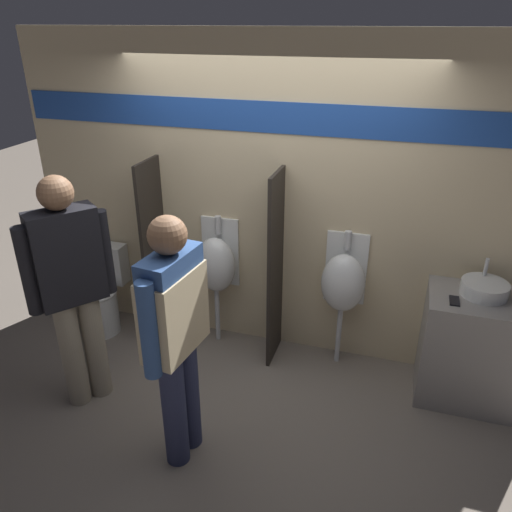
% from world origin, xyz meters
% --- Properties ---
extents(ground_plane, '(16.00, 16.00, 0.00)m').
position_xyz_m(ground_plane, '(0.00, 0.00, 0.00)').
color(ground_plane, '#70665B').
extents(display_wall, '(4.49, 0.07, 2.70)m').
position_xyz_m(display_wall, '(0.00, 0.60, 1.36)').
color(display_wall, beige).
rests_on(display_wall, ground_plane).
extents(sink_counter, '(0.86, 0.56, 0.89)m').
position_xyz_m(sink_counter, '(1.76, 0.29, 0.45)').
color(sink_counter, gray).
rests_on(sink_counter, ground_plane).
extents(sink_basin, '(0.34, 0.34, 0.24)m').
position_xyz_m(sink_basin, '(1.71, 0.35, 0.95)').
color(sink_basin, silver).
rests_on(sink_basin, sink_counter).
extents(cell_phone, '(0.07, 0.14, 0.01)m').
position_xyz_m(cell_phone, '(1.51, 0.18, 0.90)').
color(cell_phone, black).
rests_on(cell_phone, sink_counter).
extents(divider_near_counter, '(0.03, 0.41, 1.69)m').
position_xyz_m(divider_near_counter, '(-1.02, 0.37, 0.85)').
color(divider_near_counter, '#28231E').
rests_on(divider_near_counter, ground_plane).
extents(divider_mid, '(0.03, 0.41, 1.69)m').
position_xyz_m(divider_mid, '(0.11, 0.37, 0.85)').
color(divider_mid, '#28231E').
rests_on(divider_mid, ground_plane).
extents(urinal_near_counter, '(0.36, 0.27, 1.21)m').
position_xyz_m(urinal_near_counter, '(-0.46, 0.44, 0.78)').
color(urinal_near_counter, silver).
rests_on(urinal_near_counter, ground_plane).
extents(urinal_far, '(0.36, 0.27, 1.21)m').
position_xyz_m(urinal_far, '(0.67, 0.44, 0.78)').
color(urinal_far, silver).
rests_on(urinal_far, ground_plane).
extents(toilet, '(0.37, 0.53, 0.95)m').
position_xyz_m(toilet, '(-1.58, 0.29, 0.33)').
color(toilet, silver).
rests_on(toilet, ground_plane).
extents(person_in_vest, '(0.27, 0.61, 1.76)m').
position_xyz_m(person_in_vest, '(-0.19, -0.91, 1.02)').
color(person_in_vest, '#282D4C').
rests_on(person_in_vest, ground_plane).
extents(person_with_lanyard, '(0.44, 0.53, 1.83)m').
position_xyz_m(person_with_lanyard, '(-1.15, -0.61, 1.01)').
color(person_with_lanyard, gray).
rests_on(person_with_lanyard, ground_plane).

